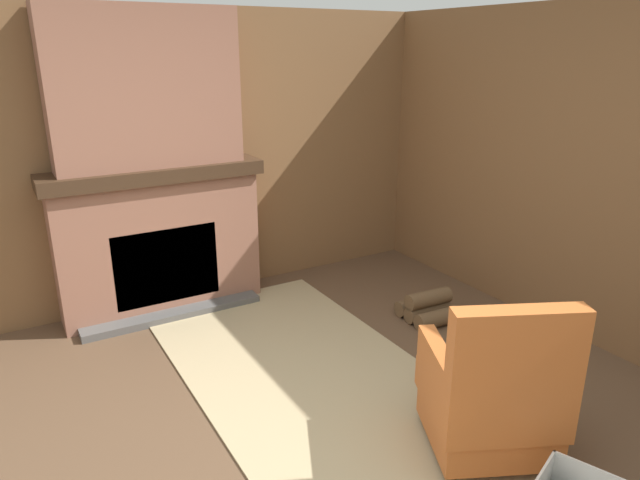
{
  "coord_description": "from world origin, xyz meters",
  "views": [
    {
      "loc": [
        2.09,
        -1.11,
        2.12
      ],
      "look_at": [
        -1.01,
        0.71,
        0.9
      ],
      "focal_mm": 32.0,
      "sensor_mm": 36.0,
      "label": 1
    }
  ],
  "objects": [
    {
      "name": "fireplace_hearth",
      "position": [
        -2.4,
        0.0,
        0.61
      ],
      "size": [
        0.55,
        1.72,
        1.22
      ],
      "color": "#93604C",
      "rests_on": "ground"
    },
    {
      "name": "firewood_stack",
      "position": [
        -1.1,
        1.79,
        0.1
      ],
      "size": [
        0.43,
        0.41,
        0.25
      ],
      "rotation": [
        0.0,
        0.0,
        -0.06
      ],
      "color": "brown",
      "rests_on": "ground"
    },
    {
      "name": "chimney_breast",
      "position": [
        -2.42,
        0.0,
        1.82
      ],
      "size": [
        0.3,
        1.43,
        1.19
      ],
      "color": "#93604C",
      "rests_on": "fireplace_hearth"
    },
    {
      "name": "wood_panel_wall_left",
      "position": [
        -2.61,
        0.0,
        1.22
      ],
      "size": [
        0.06,
        5.77,
        2.44
      ],
      "color": "brown",
      "rests_on": "ground"
    },
    {
      "name": "storage_case",
      "position": [
        -2.45,
        0.49,
        1.3
      ],
      "size": [
        0.16,
        0.25,
        0.14
      ],
      "color": "brown",
      "rests_on": "fireplace_hearth"
    },
    {
      "name": "area_rug",
      "position": [
        -0.24,
        0.53,
        0.01
      ],
      "size": [
        4.19,
        1.51,
        0.01
      ],
      "color": "tan",
      "rests_on": "ground"
    },
    {
      "name": "decorative_plate_on_mantel",
      "position": [
        -2.47,
        0.09,
        1.37
      ],
      "size": [
        0.07,
        0.29,
        0.29
      ],
      "color": "#336093",
      "rests_on": "fireplace_hearth"
    },
    {
      "name": "oil_lamp_vase",
      "position": [
        -2.45,
        -0.33,
        1.32
      ],
      "size": [
        0.09,
        0.09,
        0.27
      ],
      "color": "#47708E",
      "rests_on": "fireplace_hearth"
    },
    {
      "name": "armchair",
      "position": [
        0.32,
        0.99,
        0.36
      ],
      "size": [
        0.84,
        0.86,
        0.97
      ],
      "rotation": [
        0.0,
        0.0,
        2.7
      ],
      "color": "#C6662D",
      "rests_on": "ground"
    }
  ]
}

